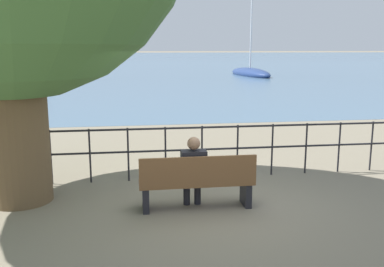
% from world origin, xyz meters
% --- Properties ---
extents(ground_plane, '(1000.00, 1000.00, 0.00)m').
position_xyz_m(ground_plane, '(0.00, 0.00, 0.00)').
color(ground_plane, '#7A705B').
extents(harbor_water, '(600.00, 300.00, 0.01)m').
position_xyz_m(harbor_water, '(0.00, 157.75, 0.00)').
color(harbor_water, slate).
rests_on(harbor_water, ground_plane).
extents(park_bench, '(1.84, 0.45, 0.90)m').
position_xyz_m(park_bench, '(0.00, -0.06, 0.43)').
color(park_bench, brown).
rests_on(park_bench, ground_plane).
extents(seated_person_left, '(0.40, 0.35, 1.17)m').
position_xyz_m(seated_person_left, '(-0.05, 0.02, 0.65)').
color(seated_person_left, black).
rests_on(seated_person_left, ground_plane).
extents(promenade_railing, '(10.89, 0.04, 1.05)m').
position_xyz_m(promenade_railing, '(-0.00, 1.61, 0.69)').
color(promenade_railing, black).
rests_on(promenade_railing, ground_plane).
extents(sailboat_0, '(4.50, 7.75, 8.59)m').
position_xyz_m(sailboat_0, '(-9.15, 32.56, 0.32)').
color(sailboat_0, black).
rests_on(sailboat_0, ground_plane).
extents(sailboat_2, '(3.05, 5.91, 6.97)m').
position_xyz_m(sailboat_2, '(-13.52, 42.29, 0.27)').
color(sailboat_2, maroon).
rests_on(sailboat_2, ground_plane).
extents(sailboat_3, '(2.80, 8.80, 11.14)m').
position_xyz_m(sailboat_3, '(10.56, 33.83, 0.27)').
color(sailboat_3, navy).
rests_on(sailboat_3, ground_plane).
extents(harbor_lighthouse, '(5.56, 5.56, 25.30)m').
position_xyz_m(harbor_lighthouse, '(-28.50, 116.53, 11.77)').
color(harbor_lighthouse, beige).
rests_on(harbor_lighthouse, ground_plane).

